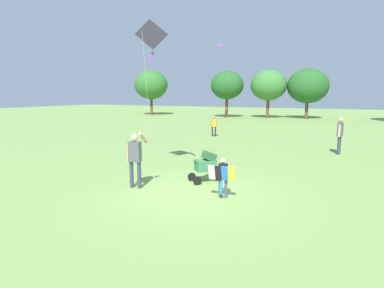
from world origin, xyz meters
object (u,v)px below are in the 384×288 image
Objects in this scene: stroller at (206,164)px; kite_adult_black at (151,37)px; person_adult_flyer at (135,156)px; person_red_shirt at (340,133)px; person_sitting_far at (214,125)px; child_with_butterfly_kite at (223,174)px.

kite_adult_black is at bearing 173.49° from stroller.
person_red_shirt is at bearing 58.58° from person_adult_flyer.
person_sitting_far is at bearing 155.99° from person_red_shirt.
child_with_butterfly_kite is 0.63× the size of person_red_shirt.
person_adult_flyer is at bearing -174.78° from child_with_butterfly_kite.
person_red_shirt is (5.94, 7.07, -3.73)m from kite_adult_black.
child_with_butterfly_kite is at bearing -107.24° from person_red_shirt.
kite_adult_black reaches higher than stroller.
person_red_shirt is (2.68, 8.63, 0.37)m from child_with_butterfly_kite.
child_with_butterfly_kite is 2.78m from person_adult_flyer.
person_sitting_far reaches higher than stroller.
kite_adult_black is (-0.52, 1.82, 3.77)m from person_adult_flyer.
person_adult_flyer is 10.41m from person_red_shirt.
person_adult_flyer reaches higher than stroller.
person_sitting_far is at bearing 110.87° from stroller.
person_adult_flyer is at bearing -74.16° from kite_adult_black.
person_sitting_far is (-4.13, 10.83, 0.19)m from stroller.
person_adult_flyer is 4.22m from kite_adult_black.
kite_adult_black is at bearing -79.62° from person_sitting_far.
child_with_butterfly_kite is at bearing -50.79° from stroller.
kite_adult_black is 11.47m from person_sitting_far.
kite_adult_black is (-3.27, 1.57, 4.11)m from child_with_butterfly_kite.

